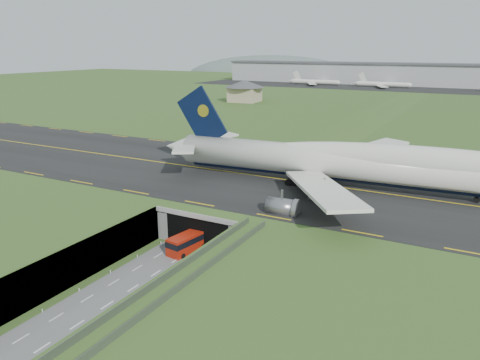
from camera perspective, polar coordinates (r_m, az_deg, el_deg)
The scene contains 10 objects.
ground at distance 72.98m, azimuth -8.74°, elevation -10.37°, with size 900.00×900.00×0.00m, color #335020.
airfield_deck at distance 71.72m, azimuth -8.84°, elevation -8.22°, with size 800.00×800.00×6.00m, color gray.
trench_road at distance 67.82m, azimuth -12.62°, elevation -12.64°, with size 12.00×75.00×0.20m, color slate.
taxiway at distance 97.37m, azimuth 2.78°, elevation 0.39°, with size 800.00×44.00×0.18m, color black.
tunnel_portal at distance 84.47m, azimuth -2.04°, elevation -4.01°, with size 17.00×22.30×6.00m.
guideway at distance 51.34m, azimuth -12.00°, elevation -15.87°, with size 3.00×53.00×7.05m.
jumbo_jet at distance 90.25m, azimuth 15.00°, elevation 1.89°, with size 86.88×57.08×18.92m.
shuttle_tram at distance 76.67m, azimuth -6.45°, elevation -7.60°, with size 3.81×7.58×2.97m.
service_building at distance 234.12m, azimuth 0.58°, elevation 11.04°, with size 21.08×21.08×10.69m.
cargo_terminal at distance 353.98m, azimuth 22.16°, elevation 11.80°, with size 320.00×67.00×15.60m.
Camera 1 is at (40.22, -51.80, 32.03)m, focal length 35.00 mm.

